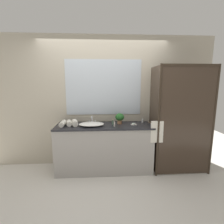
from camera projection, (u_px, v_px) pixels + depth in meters
name	position (u px, v px, depth m)	size (l,w,h in m)	color
ground_plane	(104.00, 169.00, 3.31)	(8.00, 8.00, 0.00)	silver
wall_back_with_mirror	(104.00, 102.00, 3.42)	(4.40, 0.06, 2.60)	#B2A893
vanity_cabinet	(104.00, 148.00, 3.24)	(1.80, 0.58, 0.90)	#9E9993
shower_enclosure	(175.00, 120.00, 3.02)	(1.20, 0.59, 2.00)	#2D2319
sink_basin	(91.00, 124.00, 3.10)	(0.47, 0.32, 0.07)	white
faucet	(92.00, 121.00, 3.29)	(0.17, 0.13, 0.15)	silver
potted_plant	(120.00, 118.00, 3.25)	(0.17, 0.17, 0.21)	#B77A51
soap_dish	(134.00, 124.00, 3.18)	(0.10, 0.07, 0.04)	silver
amenity_bottle_conditioner	(113.00, 122.00, 3.18)	(0.03, 0.03, 0.10)	#4C7056
amenity_bottle_lotion	(143.00, 121.00, 3.35)	(0.03, 0.03, 0.09)	white
amenity_bottle_shampoo	(114.00, 124.00, 3.06)	(0.03, 0.03, 0.09)	silver
rolled_towel_near_edge	(63.00, 123.00, 3.09)	(0.09, 0.09, 0.25)	silver
rolled_towel_middle	(69.00, 123.00, 3.13)	(0.09, 0.09, 0.22)	silver
rolled_towel_far_edge	(75.00, 123.00, 3.10)	(0.11, 0.11, 0.20)	silver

